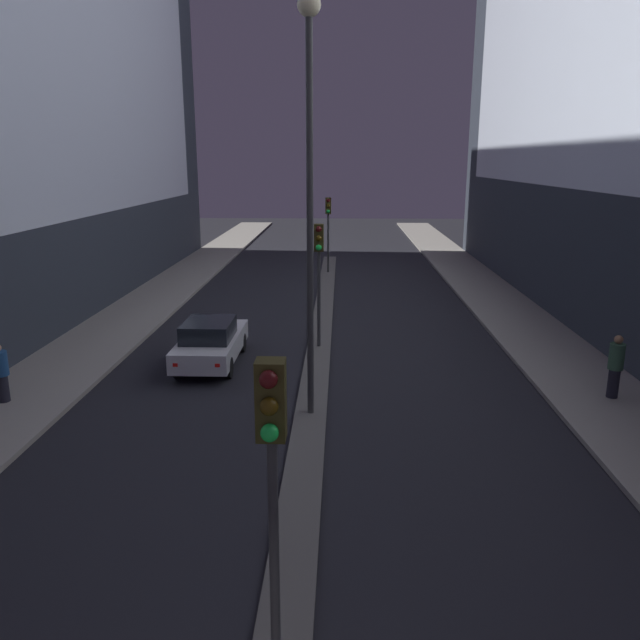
{
  "coord_description": "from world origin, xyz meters",
  "views": [
    {
      "loc": [
        0.74,
        -3.35,
        6.35
      ],
      "look_at": [
        0.06,
        16.68,
        1.17
      ],
      "focal_mm": 35.0,
      "sensor_mm": 36.0,
      "label": 1
    }
  ],
  "objects_px": {
    "traffic_light_mid": "(319,257)",
    "street_lamp": "(310,149)",
    "car_left_lane": "(211,342)",
    "pedestrian_on_right_sidewalk": "(616,365)",
    "traffic_light_near": "(272,456)",
    "pedestrian_on_left_sidewalk": "(0,372)",
    "traffic_light_far": "(328,218)"
  },
  "relations": [
    {
      "from": "traffic_light_mid",
      "to": "pedestrian_on_right_sidewalk",
      "type": "bearing_deg",
      "value": -29.11
    },
    {
      "from": "traffic_light_mid",
      "to": "car_left_lane",
      "type": "distance_m",
      "value": 4.51
    },
    {
      "from": "traffic_light_mid",
      "to": "street_lamp",
      "type": "xyz_separation_m",
      "value": [
        0.0,
        -5.78,
        3.39
      ]
    },
    {
      "from": "car_left_lane",
      "to": "pedestrian_on_left_sidewalk",
      "type": "distance_m",
      "value": 6.01
    },
    {
      "from": "traffic_light_mid",
      "to": "traffic_light_far",
      "type": "bearing_deg",
      "value": 90.0
    },
    {
      "from": "pedestrian_on_left_sidewalk",
      "to": "traffic_light_far",
      "type": "bearing_deg",
      "value": 67.62
    },
    {
      "from": "traffic_light_near",
      "to": "traffic_light_mid",
      "type": "distance_m",
      "value": 14.28
    },
    {
      "from": "car_left_lane",
      "to": "traffic_light_near",
      "type": "bearing_deg",
      "value": -74.99
    },
    {
      "from": "traffic_light_near",
      "to": "traffic_light_mid",
      "type": "xyz_separation_m",
      "value": [
        0.0,
        14.28,
        0.0
      ]
    },
    {
      "from": "street_lamp",
      "to": "traffic_light_far",
      "type": "bearing_deg",
      "value": 90.0
    },
    {
      "from": "car_left_lane",
      "to": "pedestrian_on_right_sidewalk",
      "type": "distance_m",
      "value": 11.77
    },
    {
      "from": "traffic_light_far",
      "to": "pedestrian_on_left_sidewalk",
      "type": "bearing_deg",
      "value": -112.38
    },
    {
      "from": "pedestrian_on_right_sidewalk",
      "to": "pedestrian_on_left_sidewalk",
      "type": "bearing_deg",
      "value": -176.99
    },
    {
      "from": "traffic_light_mid",
      "to": "pedestrian_on_left_sidewalk",
      "type": "relative_size",
      "value": 2.64
    },
    {
      "from": "traffic_light_mid",
      "to": "pedestrian_on_left_sidewalk",
      "type": "height_order",
      "value": "traffic_light_mid"
    },
    {
      "from": "traffic_light_far",
      "to": "street_lamp",
      "type": "distance_m",
      "value": 20.54
    },
    {
      "from": "traffic_light_far",
      "to": "car_left_lane",
      "type": "bearing_deg",
      "value": -101.72
    },
    {
      "from": "traffic_light_mid",
      "to": "car_left_lane",
      "type": "xyz_separation_m",
      "value": [
        -3.36,
        -1.74,
        -2.44
      ]
    },
    {
      "from": "pedestrian_on_right_sidewalk",
      "to": "traffic_light_mid",
      "type": "bearing_deg",
      "value": 150.89
    },
    {
      "from": "pedestrian_on_left_sidewalk",
      "to": "pedestrian_on_right_sidewalk",
      "type": "distance_m",
      "value": 16.26
    },
    {
      "from": "car_left_lane",
      "to": "pedestrian_on_right_sidewalk",
      "type": "bearing_deg",
      "value": -13.55
    },
    {
      "from": "traffic_light_near",
      "to": "traffic_light_mid",
      "type": "height_order",
      "value": "same"
    },
    {
      "from": "street_lamp",
      "to": "car_left_lane",
      "type": "relative_size",
      "value": 2.31
    },
    {
      "from": "traffic_light_mid",
      "to": "pedestrian_on_right_sidewalk",
      "type": "relative_size",
      "value": 2.41
    },
    {
      "from": "traffic_light_near",
      "to": "street_lamp",
      "type": "bearing_deg",
      "value": 90.0
    },
    {
      "from": "traffic_light_mid",
      "to": "car_left_lane",
      "type": "height_order",
      "value": "traffic_light_mid"
    },
    {
      "from": "street_lamp",
      "to": "pedestrian_on_right_sidewalk",
      "type": "xyz_separation_m",
      "value": [
        8.07,
        1.28,
        -5.54
      ]
    },
    {
      "from": "pedestrian_on_left_sidewalk",
      "to": "pedestrian_on_right_sidewalk",
      "type": "relative_size",
      "value": 0.91
    },
    {
      "from": "traffic_light_mid",
      "to": "pedestrian_on_right_sidewalk",
      "type": "xyz_separation_m",
      "value": [
        8.07,
        -4.49,
        -2.16
      ]
    },
    {
      "from": "traffic_light_far",
      "to": "traffic_light_near",
      "type": "bearing_deg",
      "value": -90.0
    },
    {
      "from": "street_lamp",
      "to": "traffic_light_near",
      "type": "bearing_deg",
      "value": -90.0
    },
    {
      "from": "car_left_lane",
      "to": "pedestrian_on_left_sidewalk",
      "type": "bearing_deg",
      "value": -143.05
    }
  ]
}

